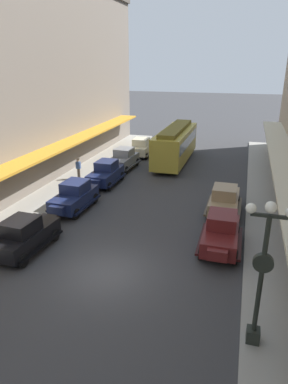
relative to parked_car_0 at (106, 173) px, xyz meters
The scene contains 13 objects.
ground_plane 12.43m from the parked_car_0, 67.47° to the right, with size 200.00×200.00×0.00m, color #38383A.
sidewalk_right 16.78m from the parked_car_0, 43.06° to the right, with size 3.00×60.00×0.15m, color #99968E.
parked_car_0 is the anchor object (origin of this frame).
parked_car_1 5.17m from the parked_car_0, 90.80° to the right, with size 2.22×4.29×1.84m.
parked_car_2 10.74m from the parked_car_0, 89.95° to the right, with size 2.29×4.31×1.84m.
parked_car_3 9.24m from the parked_car_0, 89.11° to the left, with size 2.28×4.31×1.84m.
parked_car_4 12.20m from the parked_car_0, 38.70° to the right, with size 2.15×4.26×1.84m.
parked_car_5 9.84m from the parked_car_0, 18.08° to the right, with size 2.16×4.27×1.84m.
parked_car_6 4.38m from the parked_car_0, 91.37° to the left, with size 2.31×4.32×1.84m.
streetcar 8.64m from the parked_car_0, 62.39° to the left, with size 2.56×9.61×3.46m.
lamp_post_with_clock 18.04m from the parked_car_0, 51.53° to the right, with size 1.42×0.44×5.16m.
pedestrian_0 2.48m from the parked_car_0, behind, with size 0.36×0.28×1.67m.
pedestrian_1 13.42m from the parked_car_0, 13.07° to the right, with size 0.36×0.24×1.64m.
Camera 1 is at (5.46, -12.51, 9.11)m, focal length 32.31 mm.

